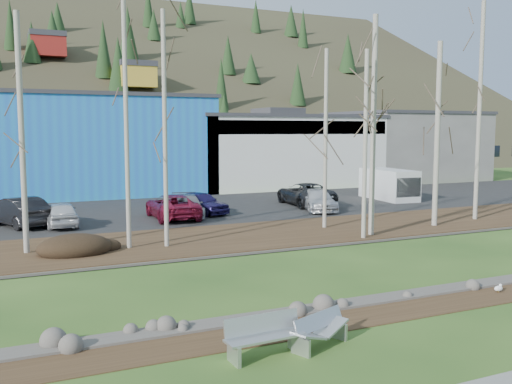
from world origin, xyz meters
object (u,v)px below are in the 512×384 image
car_4 (201,203)px  seagull (499,288)px  bench_intact (264,336)px  bench_damaged (320,330)px  car_5 (305,194)px  car_0 (61,214)px  car_1 (19,211)px  car_3 (187,206)px  car_2 (172,206)px  car_6 (318,200)px  van_white (390,185)px

car_4 → seagull: bearing=-99.9°
bench_intact → bench_damaged: (1.54, 0.03, -0.09)m
car_4 → car_5: 8.10m
car_0 → car_1: (-2.09, 1.15, 0.11)m
bench_damaged → seagull: size_ratio=4.81×
seagull → car_3: bearing=85.1°
bench_intact → car_2: bearing=76.9°
car_5 → car_6: 2.72m
bench_damaged → car_5: (12.46, 22.76, 0.52)m
car_2 → car_5: (10.22, 2.13, 0.06)m
car_5 → van_white: 7.43m
car_3 → van_white: bearing=19.1°
car_5 → bench_damaged: bearing=66.5°
car_2 → car_4: bearing=-150.9°
car_4 → van_white: size_ratio=0.77×
car_5 → car_6: size_ratio=1.22×
car_1 → van_white: bearing=160.3°
bench_intact → car_0: car_0 is taller
car_5 → car_6: bearing=83.3°
car_0 → car_5: bearing=-171.5°
bench_intact → car_5: 26.76m
seagull → car_3: 20.01m
car_2 → car_6: 9.67m
bench_damaged → car_3: 21.29m
car_5 → car_0: bearing=13.2°
seagull → car_1: size_ratio=0.08×
car_1 → car_6: car_1 is taller
seagull → car_5: bearing=59.6°
bench_damaged → car_0: bearing=79.4°
car_5 → van_white: bearing=-173.9°
car_4 → car_0: bearing=169.2°
car_0 → car_3: car_0 is taller
car_3 → car_4: bearing=44.1°
car_5 → van_white: van_white is taller
bench_damaged → car_2: car_2 is taller
car_1 → car_3: size_ratio=1.07×
car_0 → car_6: size_ratio=0.88×
bench_damaged → car_5: size_ratio=0.33×
seagull → car_0: size_ratio=0.10×
bench_intact → bench_damaged: bearing=-1.4°
bench_damaged → car_1: 22.46m
car_5 → van_white: (7.42, 0.12, 0.35)m
bench_damaged → car_0: size_ratio=0.46×
car_3 → van_white: size_ratio=0.85×
bench_damaged → seagull: bearing=-10.5°
car_0 → car_4: 8.57m
bench_damaged → van_white: bearing=27.2°
car_2 → car_5: bearing=-165.9°
bench_damaged → car_2: bearing=62.0°
car_6 → van_white: van_white is taller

